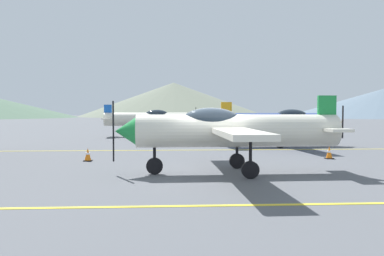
{
  "coord_description": "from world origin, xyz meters",
  "views": [
    {
      "loc": [
        -1.53,
        -13.71,
        2.22
      ],
      "look_at": [
        -0.16,
        10.0,
        1.2
      ],
      "focal_mm": 36.6,
      "sensor_mm": 36.0,
      "label": 1
    }
  ],
  "objects_px": {
    "airplane_far": "(149,119)",
    "traffic_cone_front": "(329,153)",
    "airplane_mid": "(282,122)",
    "airplane_near": "(229,130)",
    "traffic_cone_side": "(88,155)",
    "car_sedan": "(249,127)"
  },
  "relations": [
    {
      "from": "car_sedan",
      "to": "traffic_cone_side",
      "type": "height_order",
      "value": "car_sedan"
    },
    {
      "from": "airplane_far",
      "to": "traffic_cone_front",
      "type": "relative_size",
      "value": 15.72
    },
    {
      "from": "airplane_far",
      "to": "airplane_near",
      "type": "bearing_deg",
      "value": -79.36
    },
    {
      "from": "airplane_near",
      "to": "traffic_cone_front",
      "type": "relative_size",
      "value": 15.73
    },
    {
      "from": "airplane_mid",
      "to": "traffic_cone_front",
      "type": "xyz_separation_m",
      "value": [
        0.36,
        -6.5,
        -1.28
      ]
    },
    {
      "from": "traffic_cone_front",
      "to": "car_sedan",
      "type": "bearing_deg",
      "value": 91.79
    },
    {
      "from": "airplane_mid",
      "to": "airplane_far",
      "type": "xyz_separation_m",
      "value": [
        -8.83,
        9.95,
        0.0
      ]
    },
    {
      "from": "airplane_far",
      "to": "traffic_cone_front",
      "type": "height_order",
      "value": "airplane_far"
    },
    {
      "from": "airplane_far",
      "to": "traffic_cone_side",
      "type": "xyz_separation_m",
      "value": [
        -1.9,
        -16.67,
        -1.28
      ]
    },
    {
      "from": "airplane_mid",
      "to": "traffic_cone_front",
      "type": "relative_size",
      "value": 15.79
    },
    {
      "from": "airplane_mid",
      "to": "airplane_far",
      "type": "height_order",
      "value": "same"
    },
    {
      "from": "airplane_far",
      "to": "car_sedan",
      "type": "xyz_separation_m",
      "value": [
        8.69,
        -0.42,
        -0.73
      ]
    },
    {
      "from": "airplane_near",
      "to": "car_sedan",
      "type": "bearing_deg",
      "value": 76.42
    },
    {
      "from": "airplane_mid",
      "to": "traffic_cone_side",
      "type": "distance_m",
      "value": 12.72
    },
    {
      "from": "airplane_far",
      "to": "airplane_mid",
      "type": "bearing_deg",
      "value": -48.43
    },
    {
      "from": "airplane_mid",
      "to": "airplane_far",
      "type": "bearing_deg",
      "value": 131.57
    },
    {
      "from": "airplane_far",
      "to": "traffic_cone_side",
      "type": "height_order",
      "value": "airplane_far"
    },
    {
      "from": "airplane_near",
      "to": "car_sedan",
      "type": "height_order",
      "value": "airplane_near"
    },
    {
      "from": "traffic_cone_front",
      "to": "traffic_cone_side",
      "type": "xyz_separation_m",
      "value": [
        -11.08,
        -0.22,
        0.0
      ]
    },
    {
      "from": "car_sedan",
      "to": "traffic_cone_side",
      "type": "relative_size",
      "value": 7.54
    },
    {
      "from": "airplane_mid",
      "to": "traffic_cone_front",
      "type": "height_order",
      "value": "airplane_mid"
    },
    {
      "from": "airplane_near",
      "to": "airplane_mid",
      "type": "distance_m",
      "value": 11.63
    }
  ]
}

